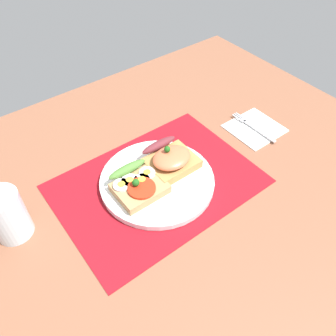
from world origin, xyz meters
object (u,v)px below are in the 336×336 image
object	(u,v)px
napkin	(254,127)
drinking_glass	(7,215)
sandwich_salmon	(170,159)
sandwich_egg_tomato	(138,184)
plate	(157,181)
fork	(252,126)

from	to	relation	value
napkin	drinking_glass	xyz separation A→B (cm)	(-60.66, 6.61, 5.00)
sandwich_salmon	napkin	distance (cm)	26.85
sandwich_egg_tomato	sandwich_salmon	size ratio (longest dim) A/B	0.96
plate	drinking_glass	world-z (taller)	drinking_glass
napkin	drinking_glass	world-z (taller)	drinking_glass
sandwich_salmon	fork	world-z (taller)	sandwich_salmon
plate	sandwich_salmon	world-z (taller)	sandwich_salmon
plate	sandwich_egg_tomato	distance (cm)	5.39
sandwich_salmon	sandwich_egg_tomato	bearing A→B (deg)	-172.47
sandwich_salmon	fork	bearing A→B (deg)	-1.98
sandwich_egg_tomato	drinking_glass	size ratio (longest dim) A/B	0.97
plate	sandwich_egg_tomato	size ratio (longest dim) A/B	2.44
plate	fork	world-z (taller)	plate
plate	sandwich_salmon	bearing A→B (deg)	16.07
plate	drinking_glass	size ratio (longest dim) A/B	2.36
napkin	fork	bearing A→B (deg)	158.58
sandwich_egg_tomato	napkin	size ratio (longest dim) A/B	0.81
napkin	drinking_glass	distance (cm)	61.22
sandwich_egg_tomato	drinking_glass	bearing A→B (deg)	164.49
sandwich_egg_tomato	fork	bearing A→B (deg)	0.60
plate	napkin	xyz separation A→B (cm)	(31.31, 0.26, -0.70)
plate	fork	xyz separation A→B (cm)	(30.79, 0.46, -0.24)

